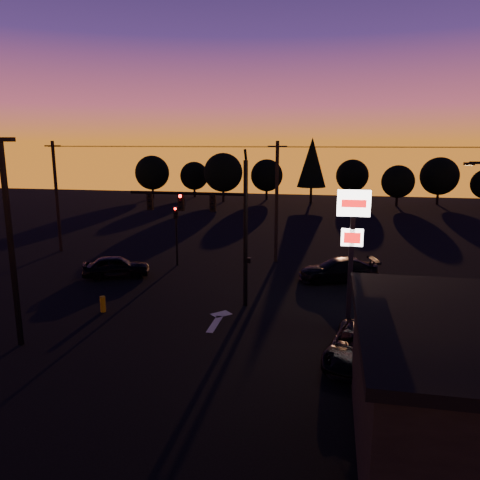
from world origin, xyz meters
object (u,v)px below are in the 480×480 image
Objects in this scene: bollard at (103,304)px; pylon_sign at (352,231)px; traffic_signal_mast at (217,217)px; car_left at (116,266)px; suv_parked at (358,346)px; car_right at (338,270)px; secondary_signal at (176,227)px; parking_lot_light at (9,230)px.

pylon_sign is at bearing -0.13° from bollard.
traffic_signal_mast is 9.70m from car_left.
traffic_signal_mast is 10.30m from suv_parked.
suv_parked reaches higher than bollard.
car_right is at bearing 33.43° from bollard.
suv_parked is (7.41, -5.75, -4.26)m from traffic_signal_mast.
parking_lot_light is (-2.50, -14.49, 2.41)m from secondary_signal.
parking_lot_light is 15.19m from pylon_sign.
car_left is (-3.00, -3.74, -2.12)m from secondary_signal.
pylon_sign reaches higher than secondary_signal.
traffic_signal_mast is 1.97× the size of secondary_signal.
car_right is (11.58, -1.78, -2.12)m from secondary_signal.
pylon_sign is (12.00, -9.99, 2.05)m from secondary_signal.
parking_lot_light is at bearing -99.79° from secondary_signal.
parking_lot_light is 1.78× the size of car_right.
car_left is at bearing 160.78° from suv_parked.
pylon_sign is at bearing -13.21° from car_right.
car_left is (-0.50, 10.74, -4.53)m from parking_lot_light.
parking_lot_light is 19.50m from car_right.
bollard is (-0.81, -9.96, -2.43)m from secondary_signal.
parking_lot_light is at bearing -162.61° from suv_parked.
secondary_signal is at bearing 140.23° from pylon_sign.
pylon_sign is at bearing -19.36° from traffic_signal_mast.
traffic_signal_mast reaches higher than bollard.
pylon_sign is 1.56× the size of car_left.
traffic_signal_mast is 0.94× the size of parking_lot_light.
parking_lot_light is 11.67m from car_left.
traffic_signal_mast is 7.68m from bollard.
traffic_signal_mast is at bearing -56.81° from secondary_signal.
car_right reaches higher than suv_parked.
secondary_signal is 0.64× the size of pylon_sign.
pylon_sign is 1.32× the size of car_right.
parking_lot_light is 15.55m from suv_parked.
traffic_signal_mast is 9.74m from car_right.
bollard is 6.59m from car_left.
secondary_signal is 0.85× the size of car_right.
traffic_signal_mast is at bearing -65.56° from car_right.
suv_parked is at bearing -14.05° from bollard.
suv_parked is at bearing -12.49° from car_right.
car_left reaches higher than bollard.
parking_lot_light is at bearing -64.05° from car_right.
parking_lot_light reaches higher than traffic_signal_mast.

